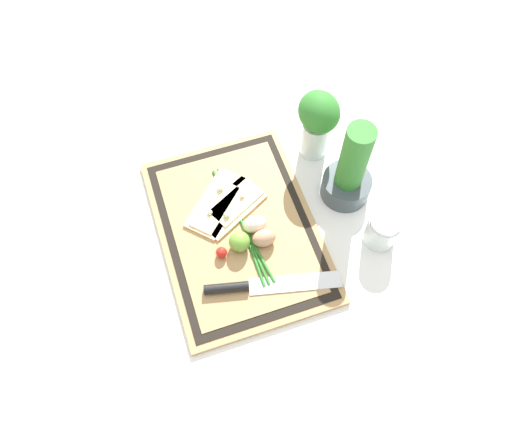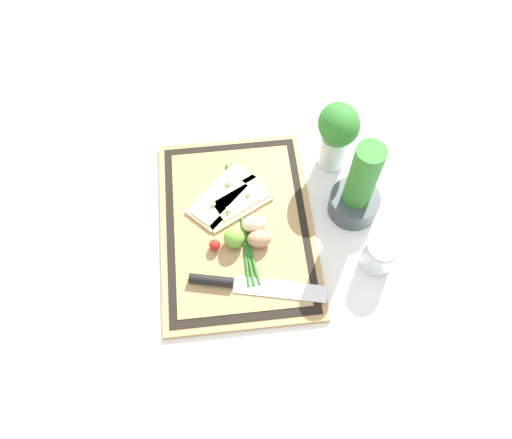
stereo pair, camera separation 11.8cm
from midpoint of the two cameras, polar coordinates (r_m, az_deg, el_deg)
ground_plane at (r=1.20m, az=-4.86°, el=-1.60°), size 6.00×6.00×0.00m
cutting_board at (r=1.19m, az=-4.89°, el=-1.44°), size 0.51×0.36×0.02m
pizza_slice_near at (r=1.22m, az=-7.22°, el=1.59°), size 0.19×0.19×0.02m
pizza_slice_far at (r=1.21m, az=-5.38°, el=1.31°), size 0.16×0.19×0.02m
knife at (r=1.12m, az=-3.70°, el=-7.91°), size 0.10×0.31×0.02m
egg_brown at (r=1.15m, az=-2.00°, el=-2.40°), size 0.04×0.06×0.04m
egg_pink at (r=1.17m, az=-2.99°, el=-0.81°), size 0.04×0.06×0.04m
lime at (r=1.14m, az=-4.84°, el=-2.81°), size 0.05×0.05×0.05m
cherry_tomato_red at (r=1.15m, az=-6.90°, el=-4.05°), size 0.03×0.03×0.03m
scallion_bunch at (r=1.19m, az=-4.41°, el=-0.72°), size 0.33×0.05×0.01m
herb_pot at (r=1.19m, az=7.89°, el=4.96°), size 0.12×0.12×0.25m
sauce_jar at (r=1.18m, az=11.44°, el=-1.58°), size 0.07×0.07×0.09m
herb_glass at (r=1.23m, az=4.31°, el=10.92°), size 0.11×0.10×0.20m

